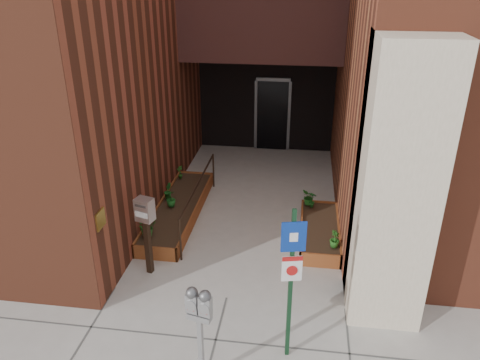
% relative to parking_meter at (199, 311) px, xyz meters
% --- Properties ---
extents(ground, '(80.00, 80.00, 0.00)m').
position_rel_parking_meter_xyz_m(ground, '(0.04, 1.75, -1.19)').
color(ground, '#9E9991').
rests_on(ground, ground).
extents(planter_left, '(0.90, 3.60, 0.30)m').
position_rel_parking_meter_xyz_m(planter_left, '(-1.51, 4.45, -1.05)').
color(planter_left, brown).
rests_on(planter_left, ground).
extents(planter_right, '(0.80, 2.20, 0.30)m').
position_rel_parking_meter_xyz_m(planter_right, '(1.64, 3.95, -1.05)').
color(planter_right, brown).
rests_on(planter_right, ground).
extents(handrail, '(0.04, 3.34, 0.90)m').
position_rel_parking_meter_xyz_m(handrail, '(-1.01, 4.40, -0.44)').
color(handrail, black).
rests_on(handrail, ground).
extents(parking_meter, '(0.35, 0.20, 1.53)m').
position_rel_parking_meter_xyz_m(parking_meter, '(0.00, 0.00, 0.00)').
color(parking_meter, gray).
rests_on(parking_meter, ground).
extents(sign_post, '(0.33, 0.11, 2.41)m').
position_rel_parking_meter_xyz_m(sign_post, '(1.13, 0.61, 0.30)').
color(sign_post, '#13351E').
rests_on(sign_post, ground).
extents(payment_dropbox, '(0.35, 0.30, 1.52)m').
position_rel_parking_meter_xyz_m(payment_dropbox, '(-1.48, 2.30, -0.09)').
color(payment_dropbox, black).
rests_on(payment_dropbox, ground).
extents(shrub_left_a, '(0.52, 0.52, 0.41)m').
position_rel_parking_meter_xyz_m(shrub_left_a, '(-1.75, 3.05, -0.68)').
color(shrub_left_a, '#1C5819').
rests_on(shrub_left_a, planter_left).
extents(shrub_left_b, '(0.22, 0.22, 0.37)m').
position_rel_parking_meter_xyz_m(shrub_left_b, '(-1.81, 4.69, -0.70)').
color(shrub_left_b, '#164E17').
rests_on(shrub_left_b, planter_left).
extents(shrub_left_c, '(0.29, 0.29, 0.37)m').
position_rel_parking_meter_xyz_m(shrub_left_c, '(-1.63, 4.33, -0.70)').
color(shrub_left_c, '#1A5C1E').
rests_on(shrub_left_c, planter_left).
extents(shrub_left_d, '(0.25, 0.25, 0.34)m').
position_rel_parking_meter_xyz_m(shrub_left_d, '(-1.81, 5.79, -0.72)').
color(shrub_left_d, '#225D1A').
rests_on(shrub_left_d, planter_left).
extents(shrub_right_a, '(0.26, 0.26, 0.34)m').
position_rel_parking_meter_xyz_m(shrub_right_a, '(1.89, 3.16, -0.72)').
color(shrub_right_a, '#215A19').
rests_on(shrub_right_a, planter_right).
extents(shrub_right_b, '(0.27, 0.27, 0.38)m').
position_rel_parking_meter_xyz_m(shrub_right_b, '(1.47, 4.72, -0.70)').
color(shrub_right_b, '#18561B').
rests_on(shrub_right_b, planter_right).
extents(shrub_right_c, '(0.31, 0.31, 0.35)m').
position_rel_parking_meter_xyz_m(shrub_right_c, '(1.39, 4.82, -0.71)').
color(shrub_right_c, '#1B5719').
rests_on(shrub_right_c, planter_right).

